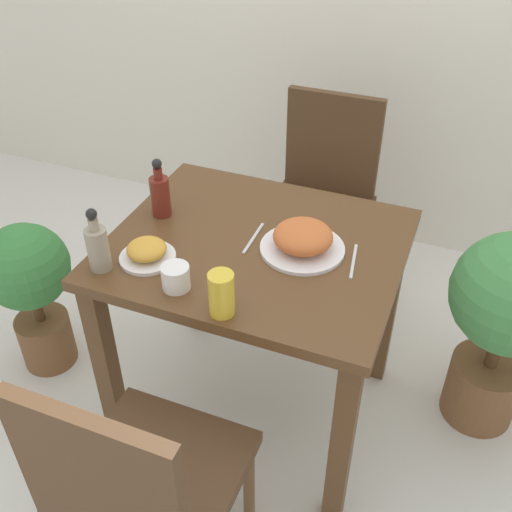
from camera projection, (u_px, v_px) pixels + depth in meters
ground_plane at (256, 404)px, 2.27m from camera, size 16.00×16.00×0.00m
dining_table at (256, 277)px, 1.90m from camera, size 0.88×0.74×0.75m
chair_near at (138, 485)px, 1.43m from camera, size 0.42×0.42×0.90m
chair_far at (322, 192)px, 2.52m from camera, size 0.42×0.42×0.90m
food_plate at (303, 239)px, 1.76m from camera, size 0.25×0.25×0.09m
side_plate at (147, 252)px, 1.74m from camera, size 0.17×0.17×0.06m
drink_cup at (176, 277)px, 1.63m from camera, size 0.08×0.08×0.07m
juice_glass at (221, 294)px, 1.53m from camera, size 0.07×0.07×0.13m
sauce_bottle at (98, 246)px, 1.67m from camera, size 0.06×0.06×0.20m
condiment_bottle at (160, 194)px, 1.90m from camera, size 0.06×0.06×0.20m
fork_utensil at (253, 238)px, 1.83m from camera, size 0.01×0.17×0.00m
spoon_utensil at (354, 261)px, 1.74m from camera, size 0.03×0.16×0.00m
potted_plant_left at (30, 284)px, 2.22m from camera, size 0.32×0.32×0.64m
potted_plant_right at (507, 315)px, 1.95m from camera, size 0.40×0.40×0.78m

